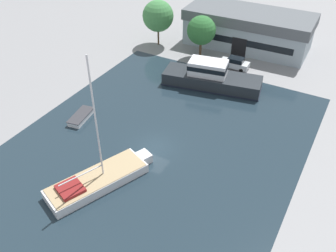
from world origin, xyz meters
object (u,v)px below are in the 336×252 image
Objects in this scene: motor_cruiser at (211,77)px; quay_tree_near_building at (201,30)px; warehouse_building at (248,29)px; sailboat_moored at (98,179)px; parked_car at (235,63)px; small_dinghy at (81,117)px; quay_tree_by_water at (158,16)px.

quay_tree_near_building is at bearing 23.92° from motor_cruiser.
warehouse_building is 1.49× the size of sailboat_moored.
small_dinghy is at bearing 149.31° from parked_car.
warehouse_building is at bearing 5.54° from parked_car.
small_dinghy is at bearing -83.22° from quay_tree_by_water.
warehouse_building is at bearing 26.73° from quay_tree_by_water.
sailboat_moored is 0.98× the size of motor_cruiser.
quay_tree_by_water reaches higher than motor_cruiser.
warehouse_building reaches higher than parked_car.
quay_tree_by_water is 1.69× the size of parked_car.
quay_tree_by_water is at bearing 80.19° from parked_car.
parked_car is at bearing -19.54° from motor_cruiser.
parked_car is 29.09m from sailboat_moored.
sailboat_moored is at bearing -83.86° from quay_tree_near_building.
quay_tree_by_water is 14.81m from parked_car.
quay_tree_near_building is (-4.82, -7.62, 1.50)m from warehouse_building.
quay_tree_near_building is at bearing -7.58° from quay_tree_by_water.
parked_car is 0.32× the size of sailboat_moored.
motor_cruiser is at bearing 168.73° from parked_car.
parked_car is 24.16m from small_dinghy.
sailboat_moored is at bearing 171.96° from parked_car.
parked_car is (1.18, -8.35, -2.08)m from warehouse_building.
quay_tree_by_water is 23.70m from small_dinghy.
warehouse_building is 14.65m from quay_tree_by_water.
motor_cruiser is (1.80, 22.47, 0.71)m from sailboat_moored.
parked_car is at bearing 107.00° from sailboat_moored.
quay_tree_near_building is at bearing 118.67° from sailboat_moored.
warehouse_building is 4.85× the size of small_dinghy.
quay_tree_near_building is at bearing -113.76° from small_dinghy.
motor_cruiser is at bearing -32.26° from quay_tree_by_water.
warehouse_building is 2.77× the size of quay_tree_by_water.
parked_car is at bearing -6.92° from quay_tree_near_building.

